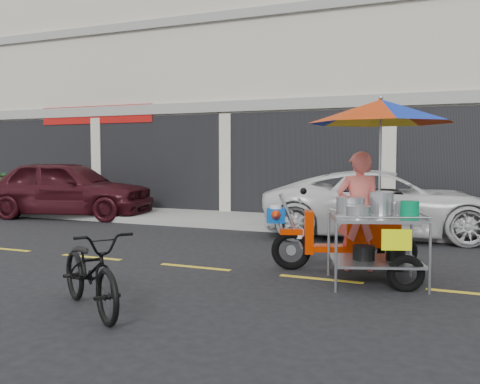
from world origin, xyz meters
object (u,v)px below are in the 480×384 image
at_px(near_bicycle, 91,270).
at_px(food_vendor_rig, 370,165).
at_px(maroon_sedan, 67,188).
at_px(white_pickup, 385,204).

relative_size(near_bicycle, food_vendor_rig, 0.60).
height_order(maroon_sedan, food_vendor_rig, food_vendor_rig).
bearing_deg(food_vendor_rig, maroon_sedan, 135.87).
height_order(white_pickup, near_bicycle, white_pickup).
height_order(maroon_sedan, white_pickup, maroon_sedan).
xyz_separation_m(near_bicycle, food_vendor_rig, (2.54, 2.88, 1.13)).
bearing_deg(maroon_sedan, near_bicycle, -149.76).
relative_size(maroon_sedan, food_vendor_rig, 1.59).
distance_m(maroon_sedan, white_pickup, 8.66).
distance_m(maroon_sedan, food_vendor_rig, 9.97).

